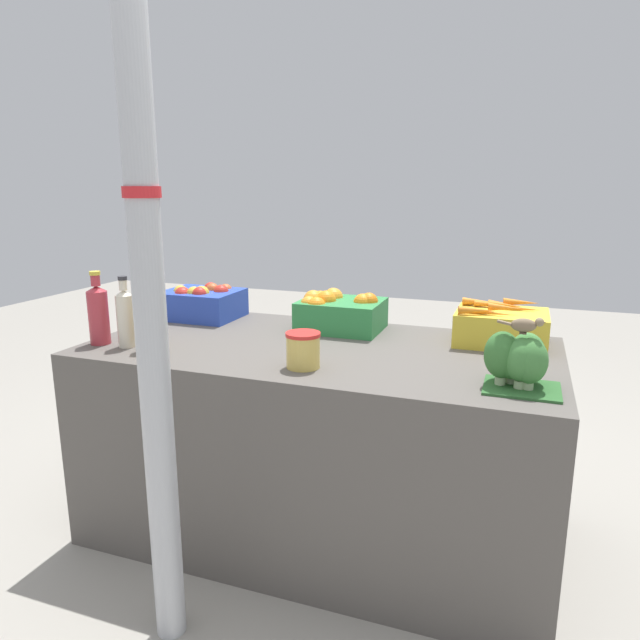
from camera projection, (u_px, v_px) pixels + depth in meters
The scene contains 12 objects.
ground_plane at pixel (320, 527), 2.34m from camera, with size 10.00×10.00×0.00m, color gray.
market_table at pixel (320, 440), 2.26m from camera, with size 1.75×0.88×0.77m, color #56514C.
support_pole at pixel (144, 228), 1.51m from camera, with size 0.10×0.10×2.51m.
apple_crate at pixel (202, 302), 2.62m from camera, with size 0.34×0.28×0.16m.
orange_crate at pixel (339, 311), 2.40m from camera, with size 0.34×0.28×0.17m.
carrot_crate at pixel (501, 326), 2.19m from camera, with size 0.34×0.28×0.16m.
broccoli_pile at pixel (518, 360), 1.70m from camera, with size 0.23×0.19×0.17m.
juice_bottle_ruby at pixel (98, 313), 2.17m from camera, with size 0.08×0.08×0.28m.
juice_bottle_cloudy at pixel (125, 317), 2.13m from camera, with size 0.06×0.06×0.27m.
juice_bottle_amber at pixel (150, 320), 2.09m from camera, with size 0.06×0.06×0.26m.
pickle_jar at pixel (303, 350), 1.89m from camera, with size 0.12×0.12×0.12m.
sparrow_bird at pixel (525, 325), 1.65m from camera, with size 0.14×0.04×0.05m.
Camera 1 is at (0.71, -1.96, 1.36)m, focal length 32.00 mm.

